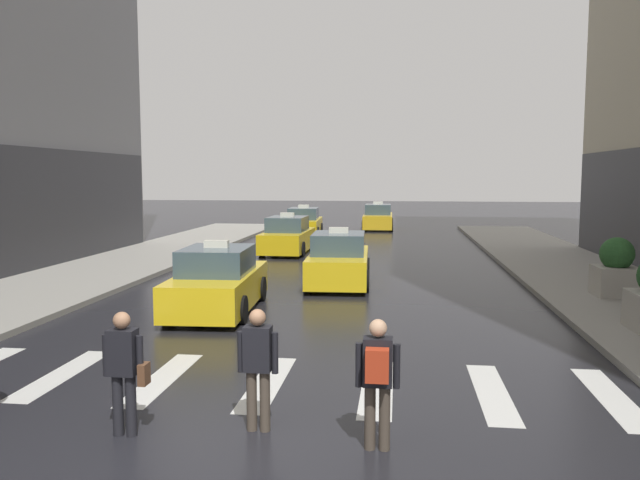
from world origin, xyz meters
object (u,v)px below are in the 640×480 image
taxi_fifth (378,218)px  pedestrian_with_handbag (124,366)px  taxi_third (288,237)px  taxi_fourth (304,224)px  taxi_lead (218,282)px  pedestrian_plain_coat (258,362)px  planter_mid_block (616,269)px  taxi_second (339,261)px  pedestrian_with_backpack (378,374)px

taxi_fifth → pedestrian_with_handbag: taxi_fifth is taller
taxi_third → taxi_fourth: (-0.47, 7.80, 0.00)m
taxi_lead → pedestrian_with_handbag: bearing=-82.6°
taxi_lead → pedestrian_plain_coat: 7.65m
taxi_fifth → planter_mid_block: bearing=-72.2°
pedestrian_plain_coat → taxi_third: bearing=99.0°
taxi_second → taxi_fourth: size_ratio=1.00×
taxi_second → pedestrian_plain_coat: taxi_second is taller
taxi_third → pedestrian_plain_coat: bearing=-81.0°
taxi_lead → taxi_second: bearing=58.8°
taxi_fifth → pedestrian_with_backpack: (1.07, -32.49, 0.25)m
pedestrian_with_backpack → pedestrian_with_handbag: bearing=179.3°
taxi_second → taxi_lead: bearing=-121.2°
taxi_fourth → pedestrian_plain_coat: 27.22m
taxi_fourth → pedestrian_plain_coat: taxi_fourth is taller
taxi_third → taxi_lead: bearing=-88.2°
taxi_lead → taxi_second: 5.10m
pedestrian_with_backpack → taxi_second: bearing=97.7°
pedestrian_with_backpack → taxi_fifth: bearing=91.9°
taxi_second → taxi_fourth: bearing=102.7°
taxi_fifth → planter_mid_block: size_ratio=2.85×
taxi_third → pedestrian_with_handbag: (1.35, -19.57, 0.21)m
taxi_third → planter_mid_block: taxi_third is taller
taxi_third → pedestrian_with_handbag: bearing=-86.0°
taxi_second → pedestrian_with_backpack: (1.62, -11.94, 0.25)m
taxi_fourth → taxi_third: bearing=-86.5°
taxi_second → pedestrian_with_handbag: (-1.65, -11.90, 0.21)m
taxi_second → pedestrian_plain_coat: (0.03, -11.52, 0.21)m
taxi_lead → taxi_third: size_ratio=1.01×
taxi_third → pedestrian_plain_coat: taxi_third is taller
taxi_fifth → planter_mid_block: (7.19, -22.36, 0.15)m
pedestrian_plain_coat → pedestrian_with_backpack: bearing=-14.7°
pedestrian_with_backpack → pedestrian_plain_coat: same height
taxi_fifth → pedestrian_with_backpack: bearing=-88.1°
taxi_lead → pedestrian_with_handbag: (0.99, -7.55, 0.21)m
taxi_second → pedestrian_with_handbag: taxi_second is taller
taxi_lead → planter_mid_block: bearing=13.8°
taxi_lead → taxi_fourth: 19.85m
taxi_lead → taxi_second: size_ratio=1.00×
taxi_fourth → planter_mid_block: size_ratio=2.88×
taxi_lead → planter_mid_block: (10.38, 2.55, 0.15)m
planter_mid_block → taxi_second: bearing=166.9°
taxi_lead → planter_mid_block: taxi_lead is taller
pedestrian_with_handbag → taxi_lead: bearing=97.4°
taxi_fifth → pedestrian_with_handbag: bearing=-93.9°
taxi_second → taxi_fifth: (0.56, 20.55, 0.00)m
taxi_fourth → taxi_fifth: same height
taxi_third → taxi_fifth: same height
pedestrian_with_backpack → pedestrian_plain_coat: size_ratio=1.00×
taxi_fifth → pedestrian_with_handbag: (-2.21, -32.45, 0.21)m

